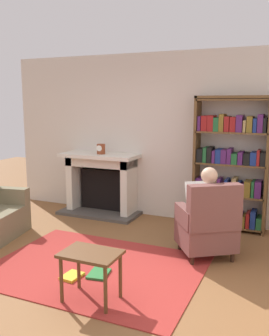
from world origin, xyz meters
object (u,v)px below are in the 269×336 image
bookshelf (230,165)px  armchair_reading (208,225)px  seated_reader (205,207)px  fireplace (102,181)px  mantel_clock (101,149)px  side_table (91,260)px

bookshelf → armchair_reading: bearing=-92.2°
armchair_reading → seated_reader: (-0.07, 0.10, 0.20)m
fireplace → mantel_clock: mantel_clock is taller
bookshelf → seated_reader: bearing=-95.8°
side_table → armchair_reading: bearing=61.3°
seated_reader → fireplace: bearing=-62.1°
mantel_clock → side_table: bearing=-63.4°
seated_reader → bookshelf: bearing=-130.2°
bookshelf → side_table: size_ratio=3.58×
bookshelf → fireplace: bearing=-179.1°
armchair_reading → side_table: size_ratio=1.73×
bookshelf → side_table: bookshelf is taller
fireplace → bookshelf: bookshelf is taller
mantel_clock → bookshelf: bookshelf is taller
fireplace → side_table: (1.31, -2.64, -0.14)m
armchair_reading → side_table: (-0.80, -1.47, -0.01)m
seated_reader → armchair_reading: bearing=90.0°
bookshelf → seated_reader: bookshelf is taller
fireplace → bookshelf: size_ratio=0.68×
bookshelf → side_table: 2.86m
fireplace → side_table: fireplace is taller
fireplace → mantel_clock: bearing=-65.8°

